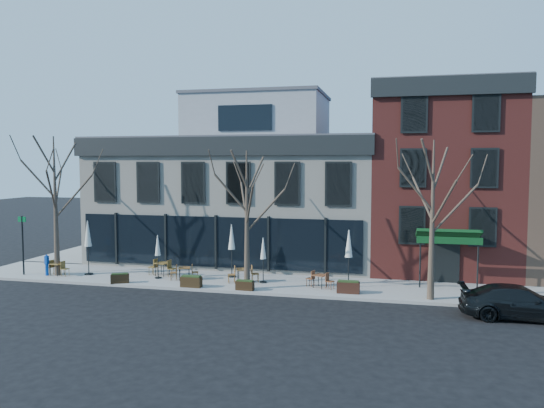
% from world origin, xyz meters
% --- Properties ---
extents(ground, '(120.00, 120.00, 0.00)m').
position_xyz_m(ground, '(0.00, 0.00, 0.00)').
color(ground, black).
rests_on(ground, ground).
extents(sidewalk_front, '(33.50, 4.70, 0.15)m').
position_xyz_m(sidewalk_front, '(3.25, -2.15, 0.07)').
color(sidewalk_front, gray).
rests_on(sidewalk_front, ground).
extents(sidewalk_side, '(4.50, 12.00, 0.15)m').
position_xyz_m(sidewalk_side, '(-11.25, 6.00, 0.07)').
color(sidewalk_side, gray).
rests_on(sidewalk_side, ground).
extents(corner_building, '(18.39, 10.39, 11.10)m').
position_xyz_m(corner_building, '(0.07, 5.07, 4.72)').
color(corner_building, beige).
rests_on(corner_building, ground).
extents(red_brick_building, '(8.20, 11.78, 11.18)m').
position_xyz_m(red_brick_building, '(13.00, 4.98, 5.64)').
color(red_brick_building, maroon).
rests_on(red_brick_building, ground).
extents(tree_corner, '(3.93, 3.98, 7.92)m').
position_xyz_m(tree_corner, '(-8.49, -3.20, 4.25)').
color(tree_corner, '#382B21').
rests_on(tree_corner, sidewalk_front).
extents(tree_mid, '(3.50, 3.55, 7.04)m').
position_xyz_m(tree_mid, '(3.01, -3.90, 3.79)').
color(tree_mid, '#382B21').
rests_on(tree_mid, sidewalk_front).
extents(tree_right, '(3.72, 3.77, 7.48)m').
position_xyz_m(tree_right, '(12.01, -3.90, 4.02)').
color(tree_right, '#382B21').
rests_on(tree_right, sidewalk_front).
extents(sign_pole, '(0.50, 0.10, 3.40)m').
position_xyz_m(sign_pole, '(-10.50, -3.50, 2.07)').
color(sign_pole, black).
rests_on(sign_pole, sidewalk_front).
extents(parked_sedan, '(4.88, 2.11, 1.40)m').
position_xyz_m(parked_sedan, '(15.47, -5.80, 0.70)').
color(parked_sedan, black).
rests_on(parked_sedan, ground).
extents(call_box, '(0.24, 0.24, 1.22)m').
position_xyz_m(call_box, '(-9.03, -3.42, 0.79)').
color(call_box, '#0B3997').
rests_on(call_box, sidewalk_front).
extents(cafe_set_0, '(1.63, 0.74, 0.84)m').
position_xyz_m(cafe_set_0, '(-8.50, -3.22, 0.58)').
color(cafe_set_0, brown).
rests_on(cafe_set_0, sidewalk_front).
extents(cafe_set_1, '(1.79, 0.81, 0.92)m').
position_xyz_m(cafe_set_1, '(-2.57, -1.96, 0.62)').
color(cafe_set_1, brown).
rests_on(cafe_set_1, sidewalk_front).
extents(cafe_set_2, '(1.60, 0.92, 0.83)m').
position_xyz_m(cafe_set_2, '(-0.94, -2.66, 0.58)').
color(cafe_set_2, brown).
rests_on(cafe_set_2, sidewalk_front).
extents(cafe_set_3, '(1.74, 1.06, 0.90)m').
position_xyz_m(cafe_set_3, '(2.41, -2.54, 0.61)').
color(cafe_set_3, brown).
rests_on(cafe_set_3, sidewalk_front).
extents(cafe_set_5, '(1.60, 0.97, 0.83)m').
position_xyz_m(cafe_set_5, '(6.60, -2.81, 0.57)').
color(cafe_set_5, brown).
rests_on(cafe_set_5, sidewalk_front).
extents(umbrella_0, '(0.50, 0.50, 3.12)m').
position_xyz_m(umbrella_0, '(-6.84, -2.66, 2.35)').
color(umbrella_0, black).
rests_on(umbrella_0, sidewalk_front).
extents(umbrella_1, '(0.39, 0.39, 2.44)m').
position_xyz_m(umbrella_1, '(-2.51, -2.65, 1.87)').
color(umbrella_1, black).
rests_on(umbrella_1, sidewalk_front).
extents(umbrella_2, '(0.48, 0.48, 2.98)m').
position_xyz_m(umbrella_2, '(1.38, -1.36, 2.25)').
color(umbrella_2, black).
rests_on(umbrella_2, sidewalk_front).
extents(umbrella_3, '(0.39, 0.39, 2.45)m').
position_xyz_m(umbrella_3, '(3.46, -2.37, 1.88)').
color(umbrella_3, black).
rests_on(umbrella_3, sidewalk_front).
extents(umbrella_4, '(0.48, 0.48, 2.99)m').
position_xyz_m(umbrella_4, '(8.01, -2.40, 2.26)').
color(umbrella_4, black).
rests_on(umbrella_4, sidewalk_front).
extents(planter_0, '(1.01, 0.73, 0.53)m').
position_xyz_m(planter_0, '(-4.00, -4.20, 0.41)').
color(planter_0, '#2F1F0F').
rests_on(planter_0, sidewalk_front).
extents(planter_1, '(1.08, 0.44, 0.61)m').
position_xyz_m(planter_1, '(0.08, -4.20, 0.45)').
color(planter_1, '#2F200F').
rests_on(planter_1, sidewalk_front).
extents(planter_2, '(0.93, 0.42, 0.51)m').
position_xyz_m(planter_2, '(2.97, -4.20, 0.40)').
color(planter_2, black).
rests_on(planter_2, sidewalk_front).
extents(planter_3, '(1.12, 0.47, 0.62)m').
position_xyz_m(planter_3, '(8.12, -3.62, 0.46)').
color(planter_3, black).
rests_on(planter_3, sidewalk_front).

